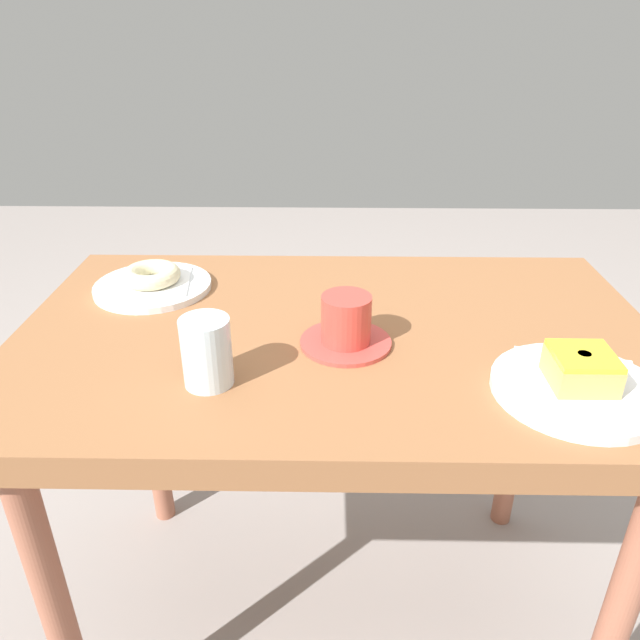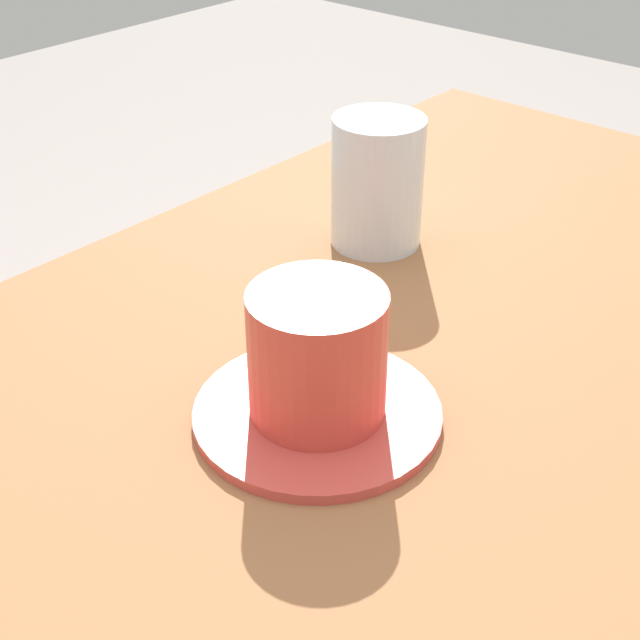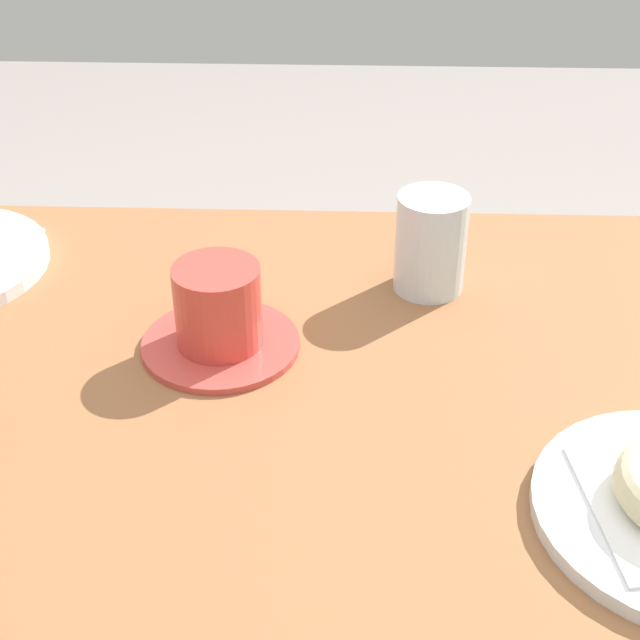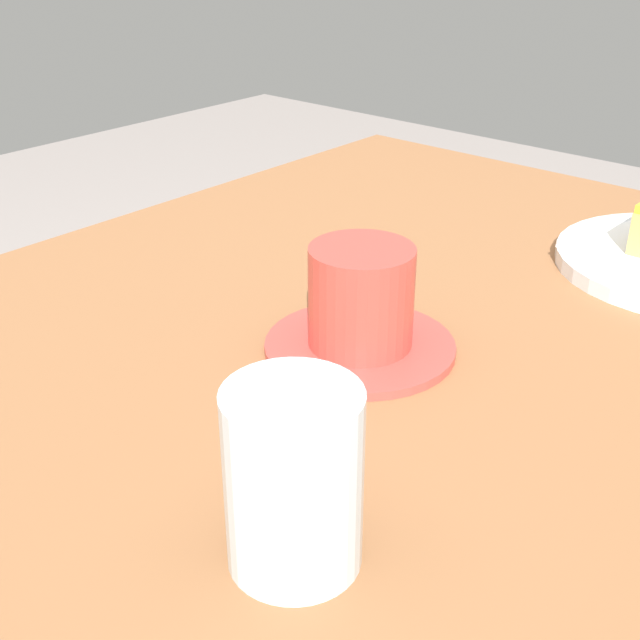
% 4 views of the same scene
% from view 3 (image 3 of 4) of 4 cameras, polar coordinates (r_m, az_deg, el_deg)
% --- Properties ---
extents(table, '(1.07, 0.66, 0.70)m').
position_cam_3_polar(table, '(0.87, -5.30, -7.89)').
color(table, '#915E39').
rests_on(table, ground_plane).
extents(water_glass, '(0.07, 0.07, 0.10)m').
position_cam_3_polar(water_glass, '(0.92, 6.87, 4.75)').
color(water_glass, silver).
rests_on(water_glass, table).
extents(coffee_cup, '(0.15, 0.15, 0.08)m').
position_cam_3_polar(coffee_cup, '(0.84, -6.30, 0.40)').
color(coffee_cup, '#CA473E').
rests_on(coffee_cup, table).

